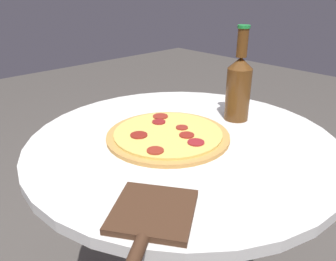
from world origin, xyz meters
name	(u,v)px	position (x,y,z in m)	size (l,w,h in m)	color
table	(181,208)	(0.00, 0.00, 0.55)	(0.80, 0.80, 0.77)	silver
pizza	(168,135)	(-0.03, 0.03, 0.78)	(0.32, 0.32, 0.02)	#C68E47
beer_bottle	(239,86)	(0.21, -0.01, 0.88)	(0.07, 0.07, 0.27)	#563314
pizza_paddle	(148,225)	(-0.29, -0.20, 0.78)	(0.29, 0.24, 0.02)	#422819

